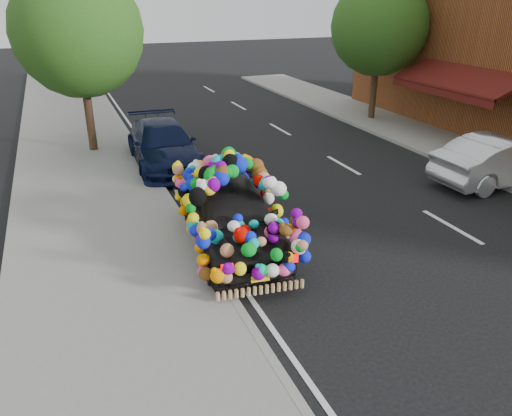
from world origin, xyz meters
The scene contains 10 objects.
ground centered at (0.00, 0.00, 0.00)m, with size 100.00×100.00×0.00m, color black.
sidewalk centered at (-4.30, 0.00, 0.06)m, with size 4.00×60.00×0.12m, color gray.
kerb centered at (-2.35, 0.00, 0.07)m, with size 0.15×60.00×0.13m, color gray.
footpath_far centered at (8.20, 3.00, 0.06)m, with size 3.00×40.00×0.12m, color gray.
lane_markings centered at (3.60, 0.00, 0.01)m, with size 6.00×50.00×0.01m, color silver, non-canonical shape.
tree_near_sidewalk centered at (-3.80, 9.50, 4.02)m, with size 4.20×4.20×6.13m.
tree_far_b centered at (8.00, 10.00, 3.89)m, with size 4.00×4.00×5.90m.
plush_art_car centered at (-1.63, 1.00, 1.09)m, with size 2.60×4.77×2.14m.
navy_sedan centered at (-1.80, 7.15, 0.69)m, with size 1.93×4.75×1.38m, color black.
silver_hatchback centered at (7.00, 1.84, 0.71)m, with size 1.51×4.33×1.43m, color #B9BCC1.
Camera 1 is at (-4.80, -8.29, 5.17)m, focal length 35.00 mm.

